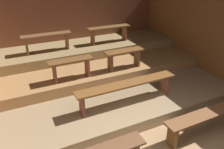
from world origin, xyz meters
TOP-DOWN VIEW (x-y plane):
  - ground at (0.00, 2.59)m, footprint 6.58×5.97m
  - wall_back at (0.00, 5.20)m, footprint 6.58×0.06m
  - wall_right at (2.92, 2.59)m, footprint 0.06×5.97m
  - platform_lower at (0.00, 3.19)m, footprint 5.78×3.98m
  - platform_middle at (0.00, 3.92)m, footprint 5.78×2.50m
  - platform_upper at (0.00, 4.48)m, footprint 5.78×1.38m
  - bench_floor_right at (1.45, 0.67)m, footprint 2.38×0.29m
  - bench_lower_center at (0.16, 1.89)m, footprint 2.22×0.29m
  - bench_middle_left at (-0.69, 2.99)m, footprint 1.01×0.29m
  - bench_middle_right at (0.69, 2.99)m, footprint 1.01×0.29m
  - bench_upper_left at (-0.92, 4.38)m, footprint 1.31×0.29m
  - bench_upper_right at (0.92, 4.38)m, footprint 1.31×0.29m

SIDE VIEW (x-z plane):
  - ground at x=0.00m, z-range -0.08..0.00m
  - platform_lower at x=0.00m, z-range 0.00..0.26m
  - platform_middle at x=0.00m, z-range 0.26..0.51m
  - bench_floor_right at x=1.45m, z-range 0.15..0.63m
  - platform_upper at x=0.00m, z-range 0.51..0.77m
  - bench_lower_center at x=0.16m, z-range 0.40..0.88m
  - bench_middle_left at x=-0.69m, z-range 0.62..1.09m
  - bench_middle_right at x=0.69m, z-range 0.62..1.09m
  - wall_back at x=0.00m, z-range 0.00..2.21m
  - wall_right at x=2.92m, z-range 0.00..2.21m
  - bench_upper_left at x=-0.92m, z-range 0.89..1.36m
  - bench_upper_right at x=0.92m, z-range 0.89..1.36m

